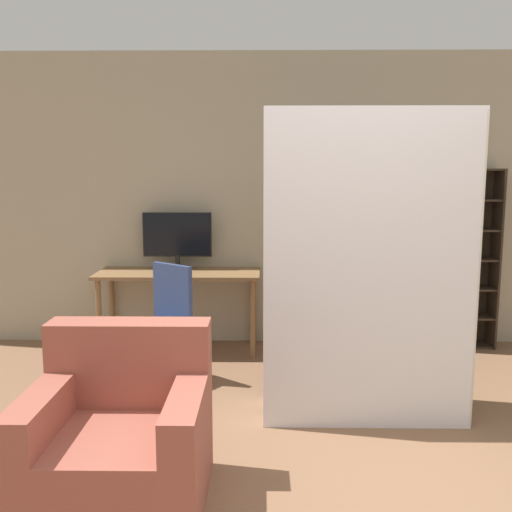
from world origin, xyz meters
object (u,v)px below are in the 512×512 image
(mattress_near, at_px, (369,271))
(armchair, at_px, (121,438))
(bookshelf, at_px, (446,260))
(mattress_far, at_px, (362,263))
(office_chair, at_px, (160,337))
(monitor, at_px, (177,238))

(mattress_near, bearing_deg, armchair, -146.69)
(mattress_near, distance_m, armchair, 1.78)
(bookshelf, relative_size, mattress_far, 0.82)
(bookshelf, height_order, mattress_far, mattress_far)
(mattress_near, xyz_separation_m, armchair, (-1.38, -0.90, -0.69))
(armchair, bearing_deg, mattress_far, 40.64)
(office_chair, height_order, bookshelf, bookshelf)
(monitor, distance_m, mattress_far, 1.99)
(monitor, xyz_separation_m, bookshelf, (2.48, 0.04, -0.21))
(mattress_far, height_order, armchair, mattress_far)
(monitor, height_order, mattress_far, mattress_far)
(mattress_near, bearing_deg, office_chair, 155.59)
(office_chair, height_order, mattress_far, mattress_far)
(monitor, height_order, mattress_near, mattress_near)
(bookshelf, distance_m, mattress_near, 1.97)
(mattress_far, bearing_deg, mattress_near, -90.00)
(mattress_near, height_order, armchair, mattress_near)
(office_chair, distance_m, armchair, 1.57)
(office_chair, xyz_separation_m, mattress_near, (1.47, -0.67, 0.64))
(bookshelf, bearing_deg, mattress_far, -126.35)
(mattress_near, height_order, mattress_far, same)
(mattress_near, bearing_deg, bookshelf, 58.46)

